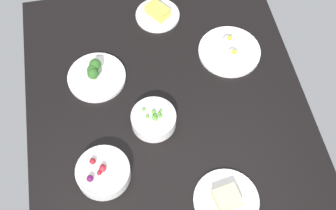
# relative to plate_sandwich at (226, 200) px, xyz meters

# --- Properties ---
(dining_table) EXTENTS (1.17, 0.96, 0.04)m
(dining_table) POSITION_rel_plate_sandwich_xyz_m (0.36, 0.11, -0.03)
(dining_table) COLOR black
(dining_table) RESTS_ON ground
(plate_sandwich) EXTENTS (0.20, 0.20, 0.04)m
(plate_sandwich) POSITION_rel_plate_sandwich_xyz_m (0.00, 0.00, 0.00)
(plate_sandwich) COLOR white
(plate_sandwich) RESTS_ON dining_table
(bowl_berries) EXTENTS (0.17, 0.17, 0.07)m
(bowl_berries) POSITION_rel_plate_sandwich_xyz_m (0.15, 0.36, 0.02)
(bowl_berries) COLOR white
(bowl_berries) RESTS_ON dining_table
(plate_broccoli) EXTENTS (0.21, 0.21, 0.07)m
(plate_broccoli) POSITION_rel_plate_sandwich_xyz_m (0.53, 0.34, 0.01)
(plate_broccoli) COLOR white
(plate_broccoli) RESTS_ON dining_table
(bowl_peas) EXTENTS (0.15, 0.15, 0.06)m
(bowl_peas) POSITION_rel_plate_sandwich_xyz_m (0.31, 0.17, 0.02)
(bowl_peas) COLOR white
(bowl_peas) RESTS_ON dining_table
(plate_cheese) EXTENTS (0.17, 0.17, 0.05)m
(plate_cheese) POSITION_rel_plate_sandwich_xyz_m (0.77, 0.08, 0.00)
(plate_cheese) COLOR white
(plate_cheese) RESTS_ON dining_table
(plate_eggs) EXTENTS (0.23, 0.23, 0.05)m
(plate_eggs) POSITION_rel_plate_sandwich_xyz_m (0.55, -0.15, 0.00)
(plate_eggs) COLOR white
(plate_eggs) RESTS_ON dining_table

